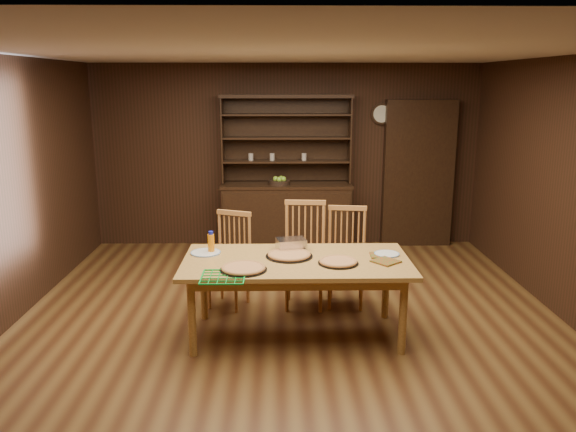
{
  "coord_description": "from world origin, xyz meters",
  "views": [
    {
      "loc": [
        -0.12,
        -5.06,
        2.34
      ],
      "look_at": [
        -0.02,
        0.4,
        1.03
      ],
      "focal_mm": 35.0,
      "sensor_mm": 36.0,
      "label": 1
    }
  ],
  "objects_px": {
    "china_hutch": "(286,207)",
    "dining_table": "(296,267)",
    "chair_center": "(305,250)",
    "juice_bottle": "(211,243)",
    "chair_right": "(346,253)",
    "chair_left": "(231,256)"
  },
  "relations": [
    {
      "from": "china_hutch",
      "to": "dining_table",
      "type": "distance_m",
      "value": 2.89
    },
    {
      "from": "chair_center",
      "to": "juice_bottle",
      "type": "relative_size",
      "value": 5.32
    },
    {
      "from": "chair_center",
      "to": "chair_right",
      "type": "xyz_separation_m",
      "value": [
        0.45,
        0.02,
        -0.04
      ]
    },
    {
      "from": "dining_table",
      "to": "juice_bottle",
      "type": "xyz_separation_m",
      "value": [
        -0.81,
        0.23,
        0.17
      ]
    },
    {
      "from": "dining_table",
      "to": "juice_bottle",
      "type": "height_order",
      "value": "juice_bottle"
    },
    {
      "from": "china_hutch",
      "to": "juice_bottle",
      "type": "distance_m",
      "value": 2.78
    },
    {
      "from": "china_hutch",
      "to": "dining_table",
      "type": "xyz_separation_m",
      "value": [
        0.05,
        -2.89,
        0.08
      ]
    },
    {
      "from": "chair_left",
      "to": "china_hutch",
      "type": "bearing_deg",
      "value": 94.94
    },
    {
      "from": "china_hutch",
      "to": "chair_left",
      "type": "xyz_separation_m",
      "value": [
        -0.62,
        -2.09,
        -0.06
      ]
    },
    {
      "from": "dining_table",
      "to": "chair_center",
      "type": "relative_size",
      "value": 1.86
    },
    {
      "from": "chair_left",
      "to": "juice_bottle",
      "type": "relative_size",
      "value": 4.79
    },
    {
      "from": "chair_center",
      "to": "juice_bottle",
      "type": "bearing_deg",
      "value": -144.03
    },
    {
      "from": "chair_left",
      "to": "juice_bottle",
      "type": "distance_m",
      "value": 0.67
    },
    {
      "from": "dining_table",
      "to": "chair_right",
      "type": "relative_size",
      "value": 1.98
    },
    {
      "from": "china_hutch",
      "to": "dining_table",
      "type": "bearing_deg",
      "value": -89.02
    },
    {
      "from": "china_hutch",
      "to": "juice_bottle",
      "type": "bearing_deg",
      "value": -105.9
    },
    {
      "from": "china_hutch",
      "to": "chair_left",
      "type": "relative_size",
      "value": 2.16
    },
    {
      "from": "china_hutch",
      "to": "juice_bottle",
      "type": "xyz_separation_m",
      "value": [
        -0.76,
        -2.66,
        0.25
      ]
    },
    {
      "from": "china_hutch",
      "to": "juice_bottle",
      "type": "height_order",
      "value": "china_hutch"
    },
    {
      "from": "chair_center",
      "to": "chair_right",
      "type": "height_order",
      "value": "chair_center"
    },
    {
      "from": "dining_table",
      "to": "chair_right",
      "type": "height_order",
      "value": "chair_right"
    },
    {
      "from": "chair_right",
      "to": "juice_bottle",
      "type": "xyz_separation_m",
      "value": [
        -1.37,
        -0.59,
        0.29
      ]
    }
  ]
}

